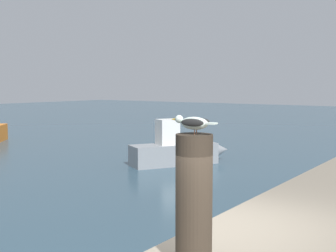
# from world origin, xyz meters

# --- Properties ---
(mooring_post) EXTENTS (0.29, 0.29, 1.05)m
(mooring_post) POSITION_xyz_m (-0.79, -0.49, 2.14)
(mooring_post) COLOR #382D23
(mooring_post) RESTS_ON harbor_quay
(seagull) EXTENTS (0.17, 0.39, 0.14)m
(seagull) POSITION_xyz_m (-0.79, -0.49, 2.75)
(seagull) COLOR tan
(seagull) RESTS_ON mooring_post
(boat_grey) EXTENTS (4.02, 2.88, 1.78)m
(boat_grey) POSITION_xyz_m (10.22, 6.96, 0.50)
(boat_grey) COLOR gray
(boat_grey) RESTS_ON ground_plane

